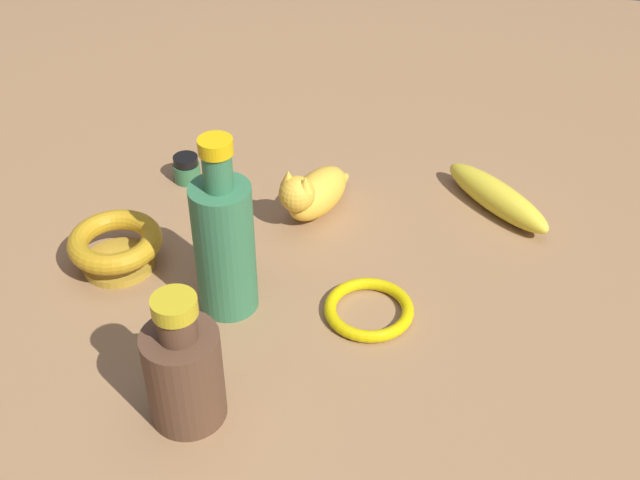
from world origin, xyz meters
TOP-DOWN VIEW (x-y plane):
  - ground at (0.00, 0.00)m, footprint 2.00×2.00m
  - bottle_tall at (-0.09, -0.06)m, footprint 0.07×0.07m
  - bowl at (-0.25, -0.03)m, footprint 0.11×0.11m
  - cat_figurine at (-0.04, 0.13)m, footprint 0.09×0.14m
  - nail_polish_jar at (-0.23, 0.17)m, footprint 0.04×0.04m
  - bottle_short at (-0.08, -0.22)m, footprint 0.08×0.08m
  - bangle at (0.07, -0.04)m, footprint 0.10×0.10m
  - banana at (0.19, 0.20)m, footprint 0.16×0.15m

SIDE VIEW (x-z plane):
  - ground at x=0.00m, z-range 0.00..0.00m
  - bangle at x=0.07m, z-range 0.00..0.01m
  - nail_polish_jar at x=-0.23m, z-range 0.00..0.04m
  - banana at x=0.19m, z-range 0.00..0.04m
  - bowl at x=-0.25m, z-range 0.01..0.06m
  - cat_figurine at x=-0.04m, z-range -0.01..0.08m
  - bottle_short at x=-0.08m, z-range -0.01..0.14m
  - bottle_tall at x=-0.09m, z-range -0.02..0.20m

